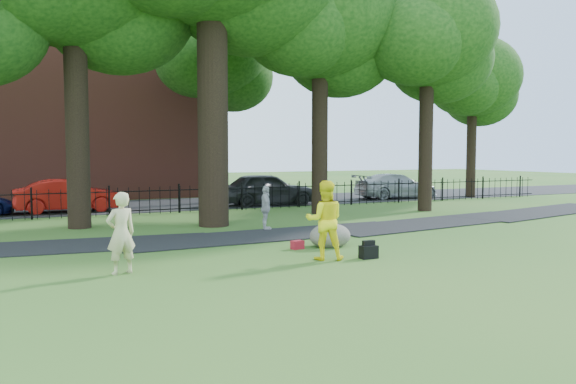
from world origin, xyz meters
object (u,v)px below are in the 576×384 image
woman (121,233)px  man (325,220)px  red_sedan (68,196)px  boulder (330,234)px

woman → man: size_ratio=0.92×
woman → red_sedan: 14.29m
boulder → red_sedan: (-6.06, 13.11, 0.39)m
woman → red_sedan: (-0.09, 14.29, -0.16)m
woman → red_sedan: bearing=-104.3°
woman → man: (4.88, -0.47, 0.08)m
woman → boulder: 6.11m
woman → boulder: bearing=176.5°
red_sedan → boulder: bearing=-157.3°
boulder → red_sedan: bearing=114.8°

